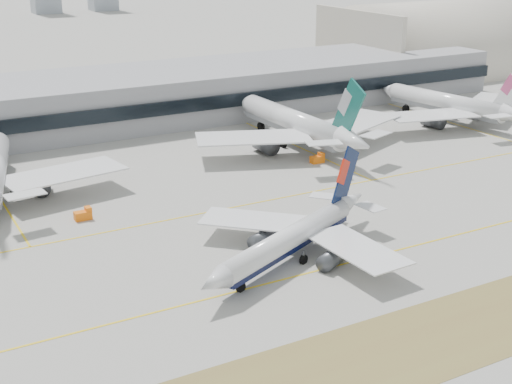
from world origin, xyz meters
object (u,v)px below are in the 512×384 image
widebody_china_air (451,105)px  hangar (438,71)px  taxiing_airliner (294,237)px  widebody_cathay (297,125)px  terminal (110,100)px

widebody_china_air → hangar: size_ratio=0.64×
taxiing_airliner → hangar: 206.06m
widebody_cathay → hangar: bearing=-59.6°
widebody_cathay → widebody_china_air: (57.17, -0.12, -0.64)m
taxiing_airliner → widebody_cathay: widebody_cathay is taller
widebody_cathay → widebody_china_air: size_ratio=1.13×
taxiing_airliner → terminal: bearing=-116.1°
widebody_cathay → terminal: (-37.45, 50.81, 1.24)m
widebody_cathay → widebody_china_air: widebody_cathay is taller
taxiing_airliner → widebody_cathay: 74.13m
widebody_cathay → hangar: size_ratio=0.73×
terminal → hangar: (154.56, 20.16, -7.37)m
widebody_china_air → hangar: bearing=-49.3°
hangar → terminal: bearing=-172.6°
widebody_china_air → widebody_cathay: bearing=80.7°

